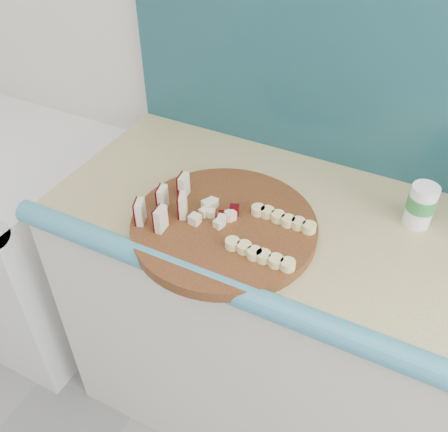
% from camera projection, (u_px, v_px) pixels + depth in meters
% --- Properties ---
extents(kitchen_counter, '(2.20, 0.63, 0.91)m').
position_uv_depth(kitchen_counter, '(434.00, 386.00, 1.41)').
color(kitchen_counter, silver).
rests_on(kitchen_counter, ground).
extents(porcelain_fixture, '(0.70, 0.72, 0.84)m').
position_uv_depth(porcelain_fixture, '(27.00, 232.00, 1.98)').
color(porcelain_fixture, white).
rests_on(porcelain_fixture, ground).
extents(cutting_board, '(0.46, 0.46, 0.03)m').
position_uv_depth(cutting_board, '(224.00, 227.00, 1.23)').
color(cutting_board, '#3F230D').
rests_on(cutting_board, kitchen_counter).
extents(apple_wedges, '(0.10, 0.18, 0.06)m').
position_uv_depth(apple_wedges, '(166.00, 204.00, 1.22)').
color(apple_wedges, beige).
rests_on(apple_wedges, cutting_board).
extents(apple_chunks, '(0.07, 0.08, 0.02)m').
position_uv_depth(apple_chunks, '(213.00, 215.00, 1.22)').
color(apple_chunks, '#F4EDC3').
rests_on(apple_chunks, cutting_board).
extents(banana_slices, '(0.17, 0.17, 0.02)m').
position_uv_depth(banana_slices, '(272.00, 235.00, 1.17)').
color(banana_slices, '#EBDF8F').
rests_on(banana_slices, cutting_board).
extents(canister, '(0.07, 0.07, 0.11)m').
position_uv_depth(canister, '(421.00, 205.00, 1.22)').
color(canister, white).
rests_on(canister, kitchen_counter).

